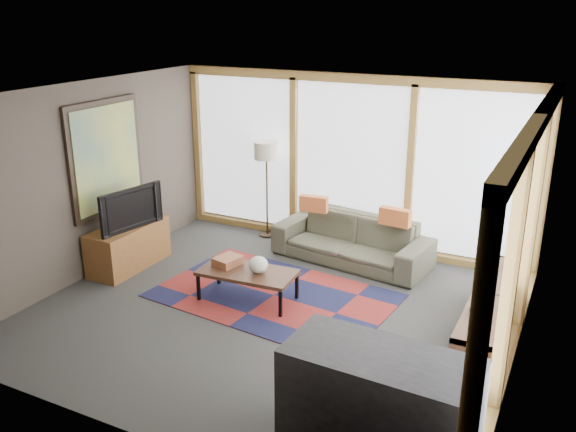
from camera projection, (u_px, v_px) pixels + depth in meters
The scene contains 17 objects.
ground at pixel (273, 312), 7.36m from camera, with size 5.50×5.50×0.00m, color #31312E.
room_envelope at pixel (332, 183), 7.12m from camera, with size 5.52×5.02×2.62m.
rug at pixel (274, 295), 7.75m from camera, with size 2.91×1.87×0.01m, color maroon.
sofa at pixel (352, 240), 8.70m from camera, with size 2.24×0.87×0.65m, color #36372A.
pillow_left at pixel (314, 204), 8.86m from camera, with size 0.42×0.12×0.23m, color #BF5D2B.
pillow_right at pixel (395, 217), 8.29m from camera, with size 0.44×0.13×0.24m, color #BF5D2B.
floor_lamp at pixel (267, 190), 9.54m from camera, with size 0.38×0.38×1.53m, color #322518, non-canonical shape.
coffee_table at pixel (248, 285), 7.59m from camera, with size 1.19×0.60×0.40m, color #341E12, non-canonical shape.
book_stack at pixel (228, 261), 7.68m from camera, with size 0.26×0.33×0.11m, color brown.
vase at pixel (258, 265), 7.44m from camera, with size 0.24×0.24×0.21m, color beige.
bookshelf at pixel (490, 318), 6.62m from camera, with size 0.42×2.29×0.57m, color #341E12, non-canonical shape.
bowl_a at pixel (480, 311), 6.05m from camera, with size 0.22×0.22×0.11m, color black.
bowl_b at pixel (487, 300), 6.32m from camera, with size 0.15×0.15×0.07m, color black.
shelf_picture at pixel (514, 253), 7.09m from camera, with size 0.04×0.31×0.40m, color black.
tv_console at pixel (129, 246), 8.53m from camera, with size 0.51×1.23×0.62m, color brown.
television at pixel (127, 207), 8.26m from camera, with size 1.00×0.13×0.58m, color black.
bar_counter at pixel (379, 408), 4.84m from camera, with size 1.52×0.71×0.96m, color black.
Camera 1 is at (3.10, -5.80, 3.51)m, focal length 38.00 mm.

